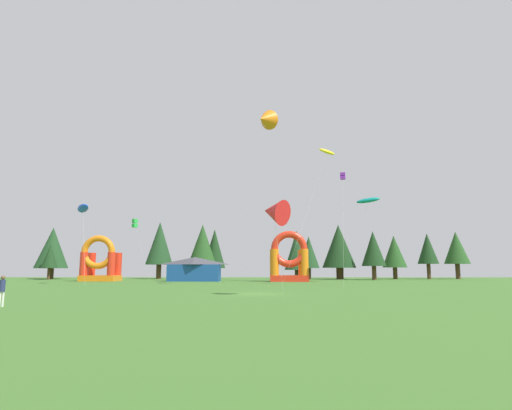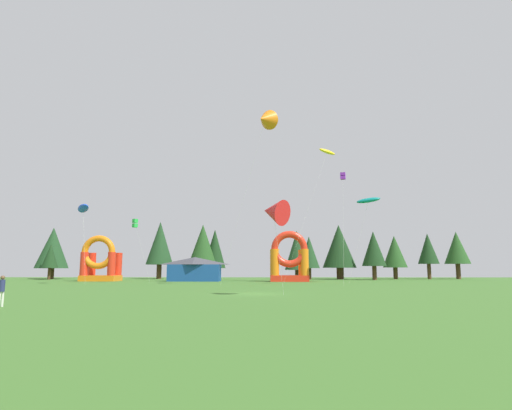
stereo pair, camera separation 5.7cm
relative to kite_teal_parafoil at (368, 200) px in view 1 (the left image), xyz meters
name	(u,v)px [view 1 (the left image)]	position (x,y,z in m)	size (l,w,h in m)	color
ground_plane	(254,294)	(-14.98, -24.60, -11.11)	(120.00, 120.00, 0.00)	#3D6B28
kite_teal_parafoil	(368,200)	(0.00, 0.00, 0.00)	(4.52, 2.02, 11.72)	#0C7F7A
kite_red_delta	(274,212)	(-13.51, -26.87, -5.06)	(2.78, 2.76, 7.14)	red
kite_green_box	(135,223)	(-32.00, 0.33, -3.05)	(2.19, 2.57, 8.65)	green
kite_yellow_parafoil	(327,152)	(-5.06, 2.50, 7.53)	(8.07, 4.20, 19.36)	yellow
kite_purple_box	(343,176)	(-4.70, -7.27, 1.79)	(1.09, 2.83, 13.34)	purple
kite_blue_parafoil	(83,208)	(-36.71, -5.75, -1.80)	(3.24, 4.05, 10.04)	blue
kite_orange_delta	(265,119)	(-14.06, -10.24, 7.95)	(6.96, 4.99, 20.41)	orange
person_left_edge	(2,288)	(-27.60, -35.99, -10.17)	(0.38, 0.38, 1.58)	silver
inflatable_orange_dome	(289,262)	(-10.55, 6.06, -8.28)	(5.59, 4.52, 7.38)	red
inflatable_yellow_castle	(100,264)	(-39.16, 7.10, -8.51)	(5.30, 4.13, 6.86)	orange
festival_tent	(194,269)	(-24.76, 7.24, -9.30)	(7.70, 3.46, 3.61)	#19478C
tree_row_0	(52,248)	(-53.31, 20.55, -5.48)	(5.89, 5.89, 9.40)	#4C331E
tree_row_1	(50,256)	(-51.47, 16.24, -7.09)	(2.73, 2.73, 6.14)	#4C331E
tree_row_2	(160,243)	(-33.61, 21.25, -4.60)	(4.97, 4.97, 10.50)	#4C331E
tree_row_3	(203,244)	(-25.20, 18.35, -4.98)	(4.91, 4.91, 9.71)	#4C331E
tree_row_4	(214,249)	(-23.22, 19.83, -5.70)	(3.98, 3.98, 8.94)	#4C331E
tree_row_5	(297,250)	(-8.41, 18.81, -6.01)	(4.39, 4.39, 8.61)	#4C331E
tree_row_6	(309,252)	(-6.42, 17.36, -6.45)	(3.62, 3.62, 7.45)	#4C331E
tree_row_7	(339,246)	(-0.89, 19.08, -5.30)	(5.96, 5.96, 9.68)	#4C331E
tree_row_8	(341,252)	(-0.06, 21.04, -6.26)	(3.08, 3.08, 7.42)	#4C331E
tree_row_9	(373,249)	(4.35, 15.51, -5.90)	(4.06, 4.06, 8.20)	#4C331E
tree_row_10	(394,252)	(9.44, 20.74, -6.21)	(4.33, 4.33, 7.82)	#4C331E
tree_row_11	(428,249)	(15.31, 20.26, -5.72)	(3.66, 3.66, 8.18)	#4C331E
tree_row_12	(456,248)	(20.81, 21.02, -5.52)	(4.45, 4.45, 8.57)	#4C331E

